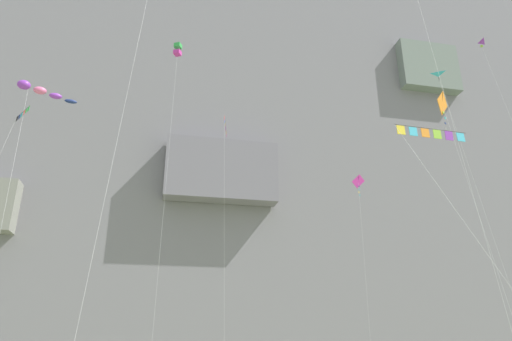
% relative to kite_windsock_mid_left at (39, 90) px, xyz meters
% --- Properties ---
extents(cliff_face, '(180.00, 26.53, 68.95)m').
position_rel_kite_windsock_mid_left_xyz_m(cliff_face, '(16.83, 33.74, 13.89)').
color(cliff_face, gray).
rests_on(cliff_face, ground).
extents(kite_windsock_mid_left, '(4.32, 6.66, 21.13)m').
position_rel_kite_windsock_mid_left_xyz_m(kite_windsock_mid_left, '(0.00, 0.00, 0.00)').
color(kite_windsock_mid_left, purple).
rests_on(kite_windsock_mid_left, ground).
extents(kite_diamond_high_left, '(1.71, 1.32, 21.28)m').
position_rel_kite_windsock_mid_left_xyz_m(kite_diamond_high_left, '(32.01, 13.77, -1.11)').
color(kite_diamond_high_left, '#CC3399').
rests_on(kite_diamond_high_left, ground).
extents(kite_delta_mid_center, '(1.52, 5.17, 26.68)m').
position_rel_kite_windsock_mid_left_xyz_m(kite_delta_mid_center, '(35.34, 0.49, 3.94)').
color(kite_delta_mid_center, '#38B2D1').
rests_on(kite_delta_mid_center, ground).
extents(kite_banner_low_left, '(4.39, 5.42, 13.33)m').
position_rel_kite_windsock_mid_left_xyz_m(kite_banner_low_left, '(23.79, -13.52, -7.96)').
color(kite_banner_low_left, black).
rests_on(kite_banner_low_left, ground).
extents(kite_box_far_left, '(0.93, 4.74, 32.83)m').
position_rel_kite_windsock_mid_left_xyz_m(kite_box_far_left, '(10.25, 8.99, 11.37)').
color(kite_box_far_left, green).
rests_on(kite_box_far_left, ground).
extents(kite_banner_upper_mid, '(0.86, 4.21, 23.14)m').
position_rel_kite_windsock_mid_left_xyz_m(kite_banner_upper_mid, '(15.46, 7.60, 0.17)').
color(kite_banner_upper_mid, black).
rests_on(kite_banner_upper_mid, ground).
extents(kite_banner_low_right, '(3.28, 4.29, 18.58)m').
position_rel_kite_windsock_mid_left_xyz_m(kite_banner_low_right, '(-1.06, -0.49, -4.34)').
color(kite_banner_low_right, black).
rests_on(kite_banner_low_right, ground).
extents(kite_diamond_upper_right, '(2.07, 6.38, 23.23)m').
position_rel_kite_windsock_mid_left_xyz_m(kite_diamond_upper_right, '(32.87, -2.42, 0.98)').
color(kite_diamond_upper_right, orange).
rests_on(kite_diamond_upper_right, ground).
extents(kite_delta_low_center, '(1.19, 6.56, 32.52)m').
position_rel_kite_windsock_mid_left_xyz_m(kite_delta_low_center, '(41.81, 1.63, 8.65)').
color(kite_delta_low_center, purple).
rests_on(kite_delta_low_center, ground).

